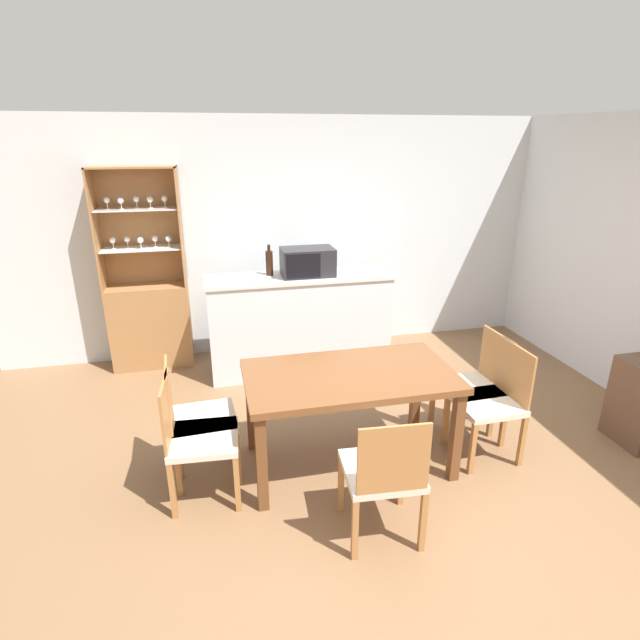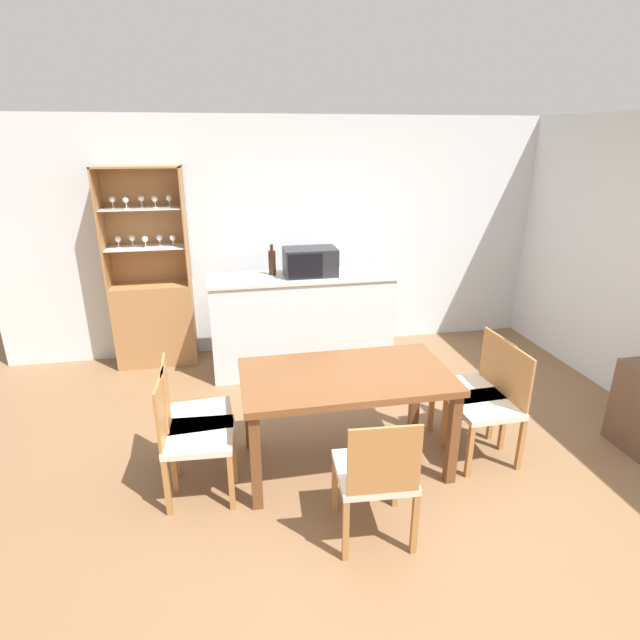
% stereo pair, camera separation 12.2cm
% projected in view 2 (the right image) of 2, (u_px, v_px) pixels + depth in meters
% --- Properties ---
extents(ground_plane, '(18.00, 18.00, 0.00)m').
position_uv_depth(ground_plane, '(385.00, 479.00, 3.61)').
color(ground_plane, brown).
extents(wall_back, '(6.80, 0.06, 2.55)m').
position_uv_depth(wall_back, '(317.00, 237.00, 5.59)').
color(wall_back, silver).
rests_on(wall_back, ground_plane).
extents(kitchen_counter, '(1.87, 0.54, 1.02)m').
position_uv_depth(kitchen_counter, '(302.00, 323.00, 5.17)').
color(kitchen_counter, silver).
rests_on(kitchen_counter, ground_plane).
extents(display_cabinet, '(0.82, 0.36, 2.07)m').
position_uv_depth(display_cabinet, '(154.00, 309.00, 5.31)').
color(display_cabinet, '#A37042').
rests_on(display_cabinet, ground_plane).
extents(dining_table, '(1.49, 0.83, 0.75)m').
position_uv_depth(dining_table, '(346.00, 385.00, 3.57)').
color(dining_table, brown).
rests_on(dining_table, ground_plane).
extents(dining_chair_side_left_near, '(0.48, 0.48, 0.88)m').
position_uv_depth(dining_chair_side_left_near, '(192.00, 435.00, 3.33)').
color(dining_chair_side_left_near, beige).
rests_on(dining_chair_side_left_near, ground_plane).
extents(dining_chair_side_right_far, '(0.47, 0.47, 0.88)m').
position_uv_depth(dining_chair_side_right_far, '(475.00, 388.00, 3.95)').
color(dining_chair_side_right_far, beige).
rests_on(dining_chair_side_right_far, ground_plane).
extents(dining_chair_side_left_far, '(0.47, 0.47, 0.88)m').
position_uv_depth(dining_chair_side_left_far, '(194.00, 416.00, 3.55)').
color(dining_chair_side_left_far, beige).
rests_on(dining_chair_side_left_far, ground_plane).
extents(dining_chair_side_right_near, '(0.46, 0.46, 0.88)m').
position_uv_depth(dining_chair_side_right_near, '(491.00, 404.00, 3.72)').
color(dining_chair_side_right_near, beige).
rests_on(dining_chair_side_right_near, ground_plane).
extents(dining_chair_head_near, '(0.48, 0.48, 0.88)m').
position_uv_depth(dining_chair_head_near, '(376.00, 474.00, 2.94)').
color(dining_chair_head_near, beige).
rests_on(dining_chair_head_near, ground_plane).
extents(microwave, '(0.52, 0.33, 0.28)m').
position_uv_depth(microwave, '(310.00, 262.00, 4.96)').
color(microwave, '#232328').
rests_on(microwave, kitchen_counter).
extents(wine_bottle, '(0.07, 0.07, 0.31)m').
position_uv_depth(wine_bottle, '(272.00, 262.00, 4.98)').
color(wine_bottle, black).
rests_on(wine_bottle, kitchen_counter).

